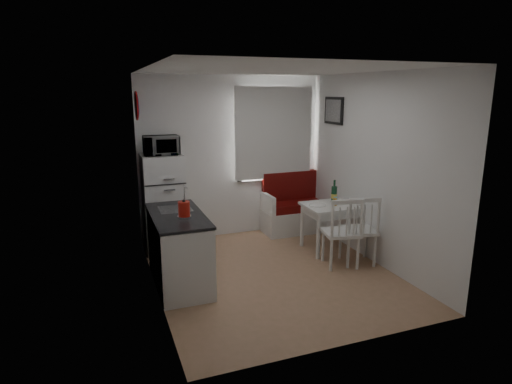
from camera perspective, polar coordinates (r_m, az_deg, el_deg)
floor at (r=5.76m, az=2.24°, el=-10.80°), size 3.00×3.50×0.02m
ceiling at (r=5.26m, az=2.51°, el=16.01°), size 3.00×3.50×0.02m
wall_back at (r=6.98m, az=-3.24°, el=4.65°), size 3.00×0.02×2.60m
wall_front at (r=3.85m, az=12.54°, el=-2.88°), size 3.00×0.02×2.60m
wall_left at (r=4.98m, az=-13.75°, el=0.73°), size 0.02×3.50×2.60m
wall_right at (r=6.09m, az=15.49°, el=2.90°), size 0.02×3.50×2.60m
window at (r=7.15m, az=2.20°, el=7.50°), size 1.22×0.06×1.47m
curtain at (r=7.08m, az=2.43°, el=7.84°), size 1.35×0.02×1.50m
kitchen_counter at (r=5.41m, az=-10.27°, el=-7.43°), size 0.62×1.32×1.16m
wall_sign at (r=6.32m, az=-15.58°, el=11.02°), size 0.03×0.40×0.40m
picture_frame at (r=6.91m, az=10.31°, el=10.63°), size 0.04×0.52×0.42m
bench at (r=7.41m, az=6.23°, el=-2.55°), size 1.41×0.54×1.01m
dining_table at (r=6.50m, az=10.56°, el=-2.28°), size 0.96×0.69×0.71m
chair_left at (r=5.84m, az=11.83°, el=-4.37°), size 0.54×0.52×0.53m
chair_right at (r=5.98m, az=14.05°, el=-4.05°), size 0.55×0.54×0.53m
fridge at (r=6.50m, az=-12.21°, el=-1.44°), size 0.58×0.58×1.46m
microwave at (r=6.29m, az=-12.53°, el=6.08°), size 0.49×0.33×0.27m
kettle at (r=5.06m, az=-9.57°, el=-2.27°), size 0.16×0.16×0.22m
wine_bottle at (r=6.54m, az=10.38°, el=0.09°), size 0.09×0.09×0.35m
drinking_glass_orange at (r=6.40m, az=10.46°, el=-1.30°), size 0.06×0.06×0.11m
drinking_glass_blue at (r=6.52m, az=10.56°, el=-1.06°), size 0.06×0.06×0.10m
plate at (r=6.35m, az=8.18°, el=-1.74°), size 0.25×0.25×0.02m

